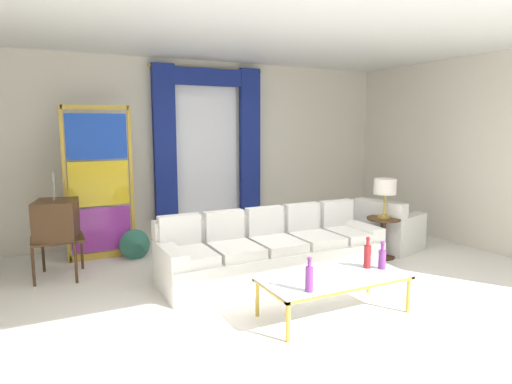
% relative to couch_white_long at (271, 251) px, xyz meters
% --- Properties ---
extents(ground_plane, '(16.00, 16.00, 0.00)m').
position_rel_couch_white_long_xyz_m(ground_plane, '(-0.10, -0.62, -0.31)').
color(ground_plane, white).
extents(wall_rear, '(8.00, 0.12, 3.00)m').
position_rel_couch_white_long_xyz_m(wall_rear, '(-0.10, 2.44, 1.19)').
color(wall_rear, silver).
rests_on(wall_rear, ground).
extents(wall_right, '(0.12, 7.00, 3.00)m').
position_rel_couch_white_long_xyz_m(wall_right, '(3.56, -0.02, 1.19)').
color(wall_right, silver).
rests_on(wall_right, ground).
extents(ceiling_slab, '(8.00, 7.60, 0.04)m').
position_rel_couch_white_long_xyz_m(ceiling_slab, '(-0.10, 0.18, 2.71)').
color(ceiling_slab, white).
extents(curtained_window, '(2.00, 0.17, 2.70)m').
position_rel_couch_white_long_xyz_m(curtained_window, '(0.02, 2.28, 1.43)').
color(curtained_window, white).
rests_on(curtained_window, ground).
extents(couch_white_long, '(2.92, 0.93, 0.86)m').
position_rel_couch_white_long_xyz_m(couch_white_long, '(0.00, 0.00, 0.00)').
color(couch_white_long, white).
rests_on(couch_white_long, ground).
extents(coffee_table, '(1.52, 0.69, 0.41)m').
position_rel_couch_white_long_xyz_m(coffee_table, '(-0.02, -1.39, 0.07)').
color(coffee_table, silver).
rests_on(coffee_table, ground).
extents(bottle_blue_decanter, '(0.07, 0.07, 0.34)m').
position_rel_couch_white_long_xyz_m(bottle_blue_decanter, '(0.46, -1.33, 0.24)').
color(bottle_blue_decanter, maroon).
rests_on(bottle_blue_decanter, coffee_table).
extents(bottle_crystal_tall, '(0.08, 0.08, 0.30)m').
position_rel_couch_white_long_xyz_m(bottle_crystal_tall, '(0.58, -1.42, 0.22)').
color(bottle_crystal_tall, '#753384').
rests_on(bottle_crystal_tall, coffee_table).
extents(bottle_amber_squat, '(0.07, 0.07, 0.33)m').
position_rel_couch_white_long_xyz_m(bottle_amber_squat, '(-0.48, -1.63, 0.24)').
color(bottle_amber_squat, '#753384').
rests_on(bottle_amber_squat, coffee_table).
extents(vintage_tv, '(0.62, 0.68, 1.35)m').
position_rel_couch_white_long_xyz_m(vintage_tv, '(-2.47, 1.09, 0.42)').
color(vintage_tv, '#472D19').
rests_on(vintage_tv, ground).
extents(armchair_white, '(1.02, 1.01, 0.80)m').
position_rel_couch_white_long_xyz_m(armchair_white, '(2.19, 0.21, -0.02)').
color(armchair_white, white).
rests_on(armchair_white, ground).
extents(stained_glass_divider, '(0.95, 0.05, 2.20)m').
position_rel_couch_white_long_xyz_m(stained_glass_divider, '(-1.87, 1.69, 0.75)').
color(stained_glass_divider, gold).
rests_on(stained_glass_divider, ground).
extents(peacock_figurine, '(0.44, 0.60, 0.50)m').
position_rel_couch_white_long_xyz_m(peacock_figurine, '(-1.44, 1.39, -0.09)').
color(peacock_figurine, beige).
rests_on(peacock_figurine, ground).
extents(round_side_table, '(0.48, 0.48, 0.59)m').
position_rel_couch_white_long_xyz_m(round_side_table, '(1.82, -0.08, 0.05)').
color(round_side_table, '#472D19').
rests_on(round_side_table, ground).
extents(table_lamp_brass, '(0.32, 0.32, 0.57)m').
position_rel_couch_white_long_xyz_m(table_lamp_brass, '(1.82, -0.08, 0.72)').
color(table_lamp_brass, '#B29338').
rests_on(table_lamp_brass, round_side_table).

